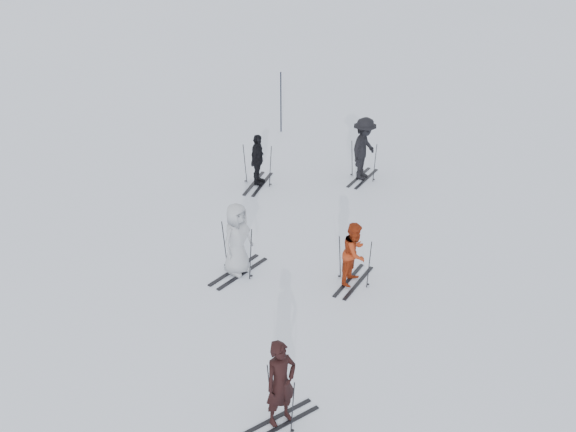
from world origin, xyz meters
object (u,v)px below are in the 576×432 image
object	(u,v)px
skier_red	(355,254)
skier_uphill_left	(258,160)
skier_grey	(237,240)
skier_near_dark	(281,384)
skier_uphill_far	(364,149)
piste_marker	(281,102)

from	to	relation	value
skier_red	skier_uphill_left	size ratio (longest dim) A/B	0.98
skier_grey	skier_red	bearing A→B (deg)	-61.76
skier_near_dark	skier_uphill_far	distance (m)	10.99
skier_near_dark	piste_marker	xyz separation A→B (m)	(-8.45, 12.22, 0.24)
skier_grey	skier_uphill_left	size ratio (longest dim) A/B	1.15
skier_uphill_left	skier_uphill_far	xyz separation A→B (m)	(2.47, 2.20, 0.19)
skier_red	skier_uphill_left	xyz separation A→B (m)	(-5.21, 3.21, 0.01)
skier_red	piste_marker	xyz separation A→B (m)	(-7.22, 7.37, 0.32)
skier_near_dark	skier_red	size ratio (longest dim) A/B	1.11
skier_uphill_left	skier_uphill_far	distance (m)	3.31
skier_red	skier_grey	bearing A→B (deg)	109.53
skier_uphill_far	piste_marker	xyz separation A→B (m)	(-4.48, 1.97, 0.12)
skier_uphill_left	skier_uphill_far	size ratio (longest dim) A/B	0.81
skier_near_dark	skier_red	bearing A→B (deg)	33.43
skier_grey	skier_uphill_far	size ratio (longest dim) A/B	0.93
skier_grey	skier_uphill_left	bearing A→B (deg)	33.93
skier_red	piste_marker	size ratio (longest dim) A/B	0.71
skier_uphill_left	skier_uphill_far	world-z (taller)	skier_uphill_far
skier_uphill_far	piste_marker	bearing A→B (deg)	61.00
skier_near_dark	piste_marker	distance (m)	14.85
skier_red	piste_marker	bearing A→B (deg)	38.79
skier_uphill_far	skier_red	bearing A→B (deg)	-158.46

